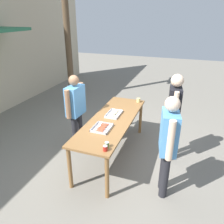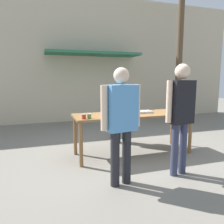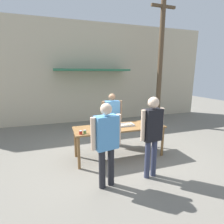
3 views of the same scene
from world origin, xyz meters
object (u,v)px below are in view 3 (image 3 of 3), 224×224
at_px(food_tray_buns, 126,125).
at_px(person_customer_holding_hotdog, 106,139).
at_px(person_customer_with_cup, 152,130).
at_px(beer_cup, 160,124).
at_px(person_server_behind_table, 112,115).
at_px(food_tray_sausages, 103,127).
at_px(condiment_jar_ketchup, 85,132).
at_px(utility_pole, 160,58).
at_px(condiment_jar_mustard, 81,132).

distance_m(food_tray_buns, person_customer_holding_hotdog, 1.51).
bearing_deg(person_customer_with_cup, person_customer_holding_hotdog, -6.37).
bearing_deg(food_tray_buns, beer_cup, -19.57).
bearing_deg(person_server_behind_table, food_tray_sausages, -119.49).
height_order(food_tray_buns, condiment_jar_ketchup, condiment_jar_ketchup).
bearing_deg(utility_pole, condiment_jar_mustard, -143.92).
relative_size(condiment_jar_ketchup, utility_pole, 0.02).
xyz_separation_m(food_tray_buns, beer_cup, (0.86, -0.31, 0.03)).
xyz_separation_m(food_tray_buns, utility_pole, (2.61, 2.52, 2.01)).
relative_size(food_tray_sausages, food_tray_buns, 0.90).
bearing_deg(person_customer_holding_hotdog, beer_cup, -164.19).
bearing_deg(food_tray_sausages, condiment_jar_mustard, -153.38).
xyz_separation_m(condiment_jar_ketchup, person_customer_holding_hotdog, (0.27, -0.90, 0.12)).
relative_size(condiment_jar_ketchup, beer_cup, 0.91).
xyz_separation_m(person_customer_holding_hotdog, person_customer_with_cup, (1.01, 0.02, 0.06)).
distance_m(condiment_jar_mustard, person_customer_holding_hotdog, 0.97).
distance_m(condiment_jar_mustard, beer_cup, 2.15).
bearing_deg(food_tray_sausages, person_server_behind_table, 57.47).
xyz_separation_m(food_tray_sausages, utility_pole, (3.27, 2.53, 2.02)).
bearing_deg(food_tray_buns, person_server_behind_table, 99.83).
bearing_deg(utility_pole, person_server_behind_table, -148.13).
distance_m(food_tray_sausages, person_server_behind_table, 0.97).
relative_size(food_tray_sausages, condiment_jar_ketchup, 4.46).
distance_m(person_customer_with_cup, utility_pole, 4.82).
distance_m(food_tray_sausages, food_tray_buns, 0.66).
relative_size(food_tray_sausages, condiment_jar_mustard, 4.46).
bearing_deg(person_customer_holding_hotdog, condiment_jar_ketchup, -84.01).
xyz_separation_m(food_tray_sausages, condiment_jar_ketchup, (-0.52, -0.30, 0.03)).
bearing_deg(person_customer_with_cup, food_tray_sausages, -64.81).
bearing_deg(utility_pole, beer_cup, -121.66).
height_order(condiment_jar_ketchup, person_server_behind_table, person_server_behind_table).
relative_size(person_customer_with_cup, utility_pole, 0.32).
relative_size(person_customer_holding_hotdog, person_customer_with_cup, 0.96).
relative_size(food_tray_buns, person_server_behind_table, 0.26).
bearing_deg(beer_cup, person_customer_holding_hotdog, -153.41).
height_order(food_tray_buns, person_customer_with_cup, person_customer_with_cup).
distance_m(person_server_behind_table, person_customer_holding_hotdog, 2.16).
relative_size(food_tray_buns, condiment_jar_mustard, 4.93).
relative_size(food_tray_sausages, person_customer_with_cup, 0.22).
height_order(person_customer_with_cup, utility_pole, utility_pole).
bearing_deg(beer_cup, person_customer_with_cup, -131.47).
relative_size(food_tray_buns, person_customer_holding_hotdog, 0.25).
relative_size(food_tray_sausages, person_customer_holding_hotdog, 0.23).
bearing_deg(person_customer_with_cup, beer_cup, -139.24).
bearing_deg(condiment_jar_ketchup, food_tray_sausages, 29.69).
xyz_separation_m(food_tray_sausages, person_server_behind_table, (0.52, 0.82, 0.11)).
bearing_deg(person_server_behind_table, condiment_jar_ketchup, -130.11).
height_order(beer_cup, person_customer_holding_hotdog, person_customer_holding_hotdog).
bearing_deg(food_tray_buns, food_tray_sausages, -179.87).
bearing_deg(condiment_jar_mustard, beer_cup, 0.20).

